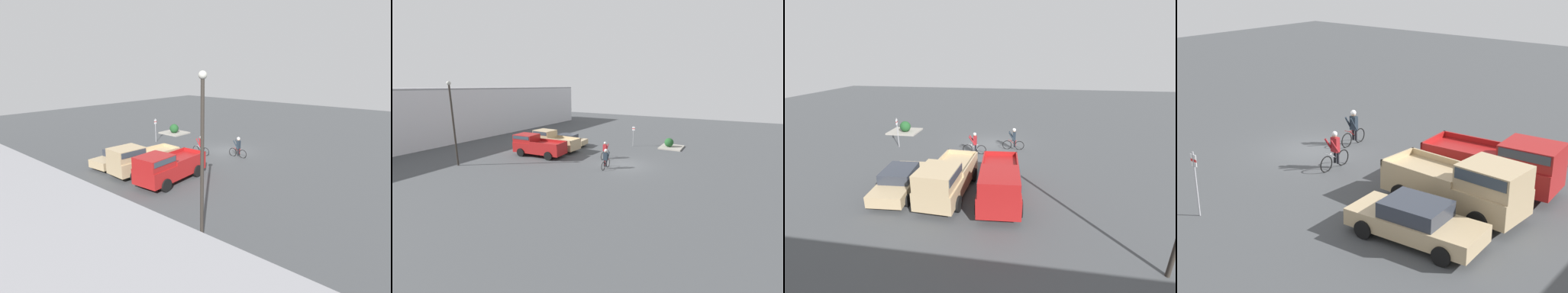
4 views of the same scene
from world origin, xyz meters
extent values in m
plane|color=#424447|center=(0.00, 0.00, 0.00)|extent=(80.00, 80.00, 0.00)
cube|color=silver|center=(0.00, 27.31, 3.36)|extent=(49.73, 10.61, 6.72)
cube|color=gray|center=(0.00, 27.31, 6.82)|extent=(49.73, 10.61, 0.20)
cube|color=maroon|center=(-1.39, 8.92, 0.91)|extent=(2.44, 5.63, 1.03)
cube|color=maroon|center=(-1.51, 10.57, 1.81)|extent=(2.04, 2.33, 0.78)
cube|color=#333D47|center=(-1.51, 10.57, 1.98)|extent=(2.09, 2.16, 0.34)
cube|color=maroon|center=(-2.30, 7.76, 1.55)|extent=(0.31, 3.29, 0.25)
cube|color=maroon|center=(-0.33, 7.90, 1.55)|extent=(0.31, 3.29, 0.25)
cube|color=maroon|center=(-1.20, 6.22, 1.55)|extent=(2.05, 0.23, 0.25)
cylinder|color=black|center=(-2.53, 10.55, 0.44)|extent=(0.28, 0.89, 0.88)
cylinder|color=black|center=(-0.49, 10.70, 0.44)|extent=(0.28, 0.89, 0.88)
cylinder|color=black|center=(-2.29, 7.15, 0.44)|extent=(0.28, 0.89, 0.88)
cylinder|color=black|center=(-0.25, 7.30, 0.44)|extent=(0.28, 0.89, 0.88)
cube|color=tan|center=(1.41, 8.85, 0.85)|extent=(2.29, 5.58, 0.95)
cube|color=tan|center=(1.50, 10.49, 1.77)|extent=(1.95, 2.29, 0.89)
cube|color=#333D47|center=(1.50, 10.49, 1.96)|extent=(2.00, 2.12, 0.39)
cube|color=tan|center=(0.40, 7.81, 1.45)|extent=(0.26, 3.29, 0.25)
cube|color=tan|center=(2.30, 7.70, 1.45)|extent=(0.26, 3.29, 0.25)
cube|color=tan|center=(1.26, 6.15, 1.45)|extent=(1.99, 0.19, 0.25)
cylinder|color=black|center=(0.51, 10.60, 0.42)|extent=(0.27, 0.84, 0.83)
cylinder|color=black|center=(2.50, 10.49, 0.42)|extent=(0.27, 0.84, 0.83)
cylinder|color=black|center=(0.32, 7.21, 0.42)|extent=(0.27, 0.84, 0.83)
cylinder|color=black|center=(2.31, 7.10, 0.42)|extent=(0.27, 0.84, 0.83)
cube|color=tan|center=(4.21, 9.12, 0.58)|extent=(2.15, 4.76, 0.60)
cube|color=#2D333D|center=(4.21, 9.12, 1.15)|extent=(1.79, 2.20, 0.53)
cylinder|color=black|center=(3.19, 10.54, 0.33)|extent=(0.22, 0.67, 0.65)
cylinder|color=black|center=(5.02, 10.66, 0.33)|extent=(0.22, 0.67, 0.65)
cylinder|color=black|center=(3.40, 7.57, 0.33)|extent=(0.22, 0.67, 0.65)
cylinder|color=black|center=(5.23, 7.70, 0.33)|extent=(0.22, 0.67, 0.65)
torus|color=black|center=(1.69, 2.57, 0.36)|extent=(0.76, 0.06, 0.76)
torus|color=black|center=(0.59, 2.55, 0.36)|extent=(0.76, 0.06, 0.76)
cylinder|color=silver|center=(1.14, 2.56, 0.54)|extent=(0.57, 0.05, 0.40)
cylinder|color=silver|center=(1.14, 2.56, 0.76)|extent=(0.60, 0.05, 0.04)
cylinder|color=silver|center=(0.94, 2.55, 0.54)|extent=(0.04, 0.04, 0.37)
cylinder|color=silver|center=(1.55, 2.56, 0.78)|extent=(0.03, 0.46, 0.02)
cylinder|color=black|center=(1.03, 2.65, 0.50)|extent=(0.12, 0.12, 0.57)
cylinder|color=black|center=(1.03, 2.47, 0.50)|extent=(0.12, 0.12, 0.57)
cube|color=maroon|center=(1.08, 2.56, 1.11)|extent=(0.25, 0.36, 0.67)
cylinder|color=maroon|center=(1.30, 2.73, 1.12)|extent=(0.54, 0.10, 0.72)
cylinder|color=maroon|center=(1.30, 2.39, 1.12)|extent=(0.54, 0.10, 0.72)
sphere|color=tan|center=(1.11, 2.56, 1.56)|extent=(0.22, 0.22, 0.22)
sphere|color=silver|center=(1.11, 2.56, 1.62)|extent=(0.24, 0.24, 0.24)
torus|color=black|center=(-1.33, 1.06, 0.36)|extent=(0.76, 0.06, 0.76)
torus|color=black|center=(-2.34, 1.04, 0.36)|extent=(0.76, 0.06, 0.76)
cylinder|color=maroon|center=(-1.84, 1.05, 0.54)|extent=(0.53, 0.05, 0.40)
cylinder|color=maroon|center=(-1.84, 1.05, 0.76)|extent=(0.56, 0.05, 0.04)
cylinder|color=maroon|center=(-2.01, 1.05, 0.54)|extent=(0.04, 0.04, 0.37)
cylinder|color=maroon|center=(-1.45, 1.05, 0.78)|extent=(0.03, 0.46, 0.02)
cylinder|color=black|center=(-1.94, 1.14, 0.50)|extent=(0.12, 0.12, 0.57)
cylinder|color=black|center=(-1.94, 0.96, 0.50)|extent=(0.12, 0.12, 0.57)
cube|color=#1E2833|center=(-1.89, 1.05, 1.13)|extent=(0.25, 0.36, 0.70)
cylinder|color=#1E2833|center=(-1.69, 1.22, 1.13)|extent=(0.51, 0.10, 0.74)
cylinder|color=#1E2833|center=(-1.68, 0.88, 1.13)|extent=(0.51, 0.10, 0.74)
sphere|color=tan|center=(-1.86, 1.05, 1.60)|extent=(0.25, 0.25, 0.25)
sphere|color=silver|center=(-1.86, 1.05, 1.67)|extent=(0.28, 0.28, 0.28)
cylinder|color=#9E9EA3|center=(7.74, 1.96, 1.25)|extent=(0.06, 0.06, 2.50)
cube|color=white|center=(7.74, 1.96, 2.17)|extent=(0.04, 0.30, 0.45)
cube|color=red|center=(7.74, 1.96, 2.17)|extent=(0.04, 0.30, 0.10)
cylinder|color=#2D2823|center=(-7.75, 13.40, 3.66)|extent=(0.16, 0.16, 7.33)
sphere|color=#B2B2A8|center=(-7.75, 13.40, 7.45)|extent=(0.36, 0.36, 0.36)
cube|color=gray|center=(9.19, -2.34, 0.07)|extent=(2.90, 2.50, 0.15)
sphere|color=#1E4C23|center=(8.95, -2.07, 0.67)|extent=(1.05, 1.05, 1.05)
camera|label=1|loc=(-15.61, 23.18, 7.81)|focal=28.00mm
camera|label=2|loc=(-22.05, -8.54, 7.26)|focal=24.00mm
camera|label=3|loc=(-2.35, 21.52, 7.39)|focal=24.00mm
camera|label=4|loc=(17.62, 18.30, 9.02)|focal=50.00mm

